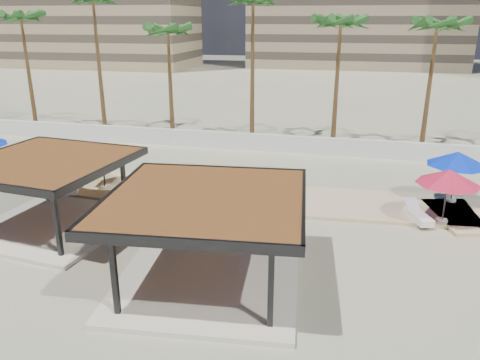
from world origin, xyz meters
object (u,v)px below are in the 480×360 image
Objects in this scene: lounger_a at (72,185)px; lounger_c at (418,216)px; pavilion_central at (207,232)px; umbrella_c at (449,177)px; pavilion_west at (49,187)px; lounger_b at (273,200)px.

lounger_c is at bearing -116.51° from lounger_a.
pavilion_central is 3.08× the size of lounger_a.
pavilion_central reaches higher than lounger_c.
lounger_c is at bearing 177.75° from umbrella_c.
lounger_c is at bearing 21.25° from pavilion_west.
lounger_a is at bearing 69.86° from lounger_c.
pavilion_central is 10.46m from lounger_c.
pavilion_central is at bearing -163.63° from lounger_b.
lounger_c is (-1.01, 0.04, -1.91)m from umbrella_c.
pavilion_west is at bearing -166.04° from umbrella_c.
lounger_b is at bearing -114.98° from lounger_a.
lounger_c is at bearing 36.73° from pavilion_central.
lounger_a is 10.64m from lounger_b.
pavilion_central is 1.03× the size of pavilion_west.
lounger_c is (15.53, 4.15, -1.52)m from pavilion_west.
pavilion_west is 2.95× the size of lounger_b.
pavilion_west is 3.51× the size of lounger_c.
pavilion_west reaches higher than lounger_a.
pavilion_west is 2.47× the size of umbrella_c.
pavilion_central reaches higher than lounger_a.
lounger_b is at bearing 177.55° from umbrella_c.
umbrella_c is at bearing -116.63° from lounger_a.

